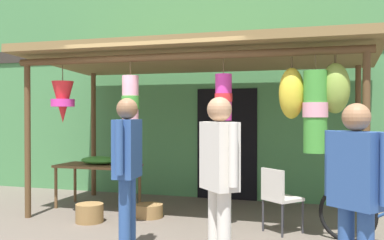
# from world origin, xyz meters

# --- Properties ---
(ground_plane) EXTENTS (30.00, 30.00, 0.00)m
(ground_plane) POSITION_xyz_m (0.00, 0.00, 0.00)
(ground_plane) COLOR #60564C
(shop_facade) EXTENTS (11.56, 0.29, 4.42)m
(shop_facade) POSITION_xyz_m (0.00, 2.32, 2.21)
(shop_facade) COLOR #47844C
(shop_facade) RESTS_ON ground_plane
(market_stall_canopy) EXTENTS (5.22, 2.44, 2.57)m
(market_stall_canopy) POSITION_xyz_m (0.40, 0.68, 2.25)
(market_stall_canopy) COLOR brown
(market_stall_canopy) RESTS_ON ground_plane
(display_table) EXTENTS (1.34, 0.67, 0.71)m
(display_table) POSITION_xyz_m (-1.44, 0.87, 0.63)
(display_table) COLOR brown
(display_table) RESTS_ON ground_plane
(flower_heap_on_table) EXTENTS (0.63, 0.44, 0.13)m
(flower_heap_on_table) POSITION_xyz_m (-1.45, 0.93, 0.77)
(flower_heap_on_table) COLOR green
(flower_heap_on_table) RESTS_ON display_table
(folding_chair) EXTENTS (0.56, 0.56, 0.84)m
(folding_chair) POSITION_xyz_m (1.60, 0.13, 0.50)
(folding_chair) COLOR beige
(folding_chair) RESTS_ON ground_plane
(wicker_basket_by_table) EXTENTS (0.41, 0.41, 0.20)m
(wicker_basket_by_table) POSITION_xyz_m (-0.34, 0.44, 0.10)
(wicker_basket_by_table) COLOR olive
(wicker_basket_by_table) RESTS_ON ground_plane
(wicker_basket_spare) EXTENTS (0.39, 0.39, 0.26)m
(wicker_basket_spare) POSITION_xyz_m (-1.04, -0.10, 0.13)
(wicker_basket_spare) COLOR olive
(wicker_basket_spare) RESTS_ON ground_plane
(vendor_in_orange) EXTENTS (0.26, 0.59, 1.72)m
(vendor_in_orange) POSITION_xyz_m (0.13, -1.29, 1.02)
(vendor_in_orange) COLOR #2D5193
(vendor_in_orange) RESTS_ON ground_plane
(customer_foreground) EXTENTS (0.43, 0.46, 1.71)m
(customer_foreground) POSITION_xyz_m (1.27, -1.71, 1.01)
(customer_foreground) COLOR silver
(customer_foreground) RESTS_ON ground_plane
(shopper_by_bananas) EXTENTS (0.48, 0.42, 1.64)m
(shopper_by_bananas) POSITION_xyz_m (2.46, -2.02, 0.97)
(shopper_by_bananas) COLOR #2D5193
(shopper_by_bananas) RESTS_ON ground_plane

